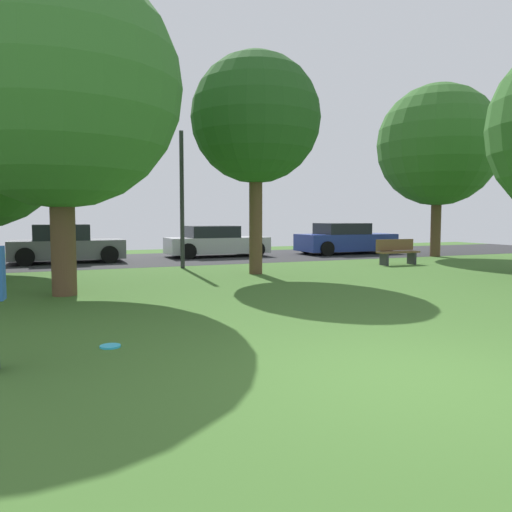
{
  "coord_description": "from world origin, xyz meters",
  "views": [
    {
      "loc": [
        -3.61,
        -4.1,
        1.71
      ],
      "look_at": [
        0.0,
        4.55,
        0.98
      ],
      "focal_mm": 35.3,
      "sensor_mm": 36.0,
      "label": 1
    }
  ],
  "objects_px": {
    "park_bench": "(397,252)",
    "street_lamp_post": "(182,200)",
    "frisbee_disc": "(110,346)",
    "oak_tree_left": "(438,146)",
    "birch_tree_lone": "(59,86)",
    "oak_tree_center": "(256,119)",
    "parked_car_grey": "(66,245)",
    "parked_car_blue": "(345,239)",
    "parked_car_silver": "(216,242)"
  },
  "relations": [
    {
      "from": "birch_tree_lone",
      "to": "oak_tree_left",
      "type": "height_order",
      "value": "oak_tree_left"
    },
    {
      "from": "oak_tree_center",
      "to": "park_bench",
      "type": "relative_size",
      "value": 4.05
    },
    {
      "from": "street_lamp_post",
      "to": "oak_tree_left",
      "type": "bearing_deg",
      "value": 3.01
    },
    {
      "from": "parked_car_silver",
      "to": "birch_tree_lone",
      "type": "bearing_deg",
      "value": -125.68
    },
    {
      "from": "frisbee_disc",
      "to": "oak_tree_center",
      "type": "bearing_deg",
      "value": 54.65
    },
    {
      "from": "parked_car_blue",
      "to": "parked_car_grey",
      "type": "bearing_deg",
      "value": 179.24
    },
    {
      "from": "oak_tree_center",
      "to": "parked_car_grey",
      "type": "relative_size",
      "value": 1.61
    },
    {
      "from": "oak_tree_left",
      "to": "parked_car_blue",
      "type": "bearing_deg",
      "value": 132.19
    },
    {
      "from": "oak_tree_center",
      "to": "parked_car_blue",
      "type": "relative_size",
      "value": 1.45
    },
    {
      "from": "oak_tree_left",
      "to": "street_lamp_post",
      "type": "bearing_deg",
      "value": -176.99
    },
    {
      "from": "oak_tree_left",
      "to": "park_bench",
      "type": "bearing_deg",
      "value": -148.69
    },
    {
      "from": "oak_tree_left",
      "to": "street_lamp_post",
      "type": "xyz_separation_m",
      "value": [
        -11.22,
        -0.59,
        -2.45
      ]
    },
    {
      "from": "frisbee_disc",
      "to": "parked_car_blue",
      "type": "relative_size",
      "value": 0.06
    },
    {
      "from": "frisbee_disc",
      "to": "street_lamp_post",
      "type": "relative_size",
      "value": 0.06
    },
    {
      "from": "frisbee_disc",
      "to": "parked_car_silver",
      "type": "bearing_deg",
      "value": 66.57
    },
    {
      "from": "frisbee_disc",
      "to": "oak_tree_left",
      "type": "bearing_deg",
      "value": 34.74
    },
    {
      "from": "birch_tree_lone",
      "to": "parked_car_silver",
      "type": "bearing_deg",
      "value": 54.32
    },
    {
      "from": "birch_tree_lone",
      "to": "oak_tree_left",
      "type": "distance_m",
      "value": 15.94
    },
    {
      "from": "parked_car_silver",
      "to": "park_bench",
      "type": "distance_m",
      "value": 7.66
    },
    {
      "from": "park_bench",
      "to": "street_lamp_post",
      "type": "xyz_separation_m",
      "value": [
        -7.36,
        1.76,
        1.79
      ]
    },
    {
      "from": "oak_tree_center",
      "to": "oak_tree_left",
      "type": "xyz_separation_m",
      "value": [
        9.62,
        3.07,
        0.14
      ]
    },
    {
      "from": "birch_tree_lone",
      "to": "park_bench",
      "type": "xyz_separation_m",
      "value": [
        11.18,
        2.9,
        -4.0
      ]
    },
    {
      "from": "oak_tree_left",
      "to": "frisbee_disc",
      "type": "bearing_deg",
      "value": -145.26
    },
    {
      "from": "parked_car_grey",
      "to": "park_bench",
      "type": "bearing_deg",
      "value": -26.6
    },
    {
      "from": "park_bench",
      "to": "street_lamp_post",
      "type": "bearing_deg",
      "value": -13.47
    },
    {
      "from": "oak_tree_center",
      "to": "oak_tree_left",
      "type": "distance_m",
      "value": 10.1
    },
    {
      "from": "parked_car_grey",
      "to": "parked_car_silver",
      "type": "distance_m",
      "value": 6.06
    },
    {
      "from": "oak_tree_center",
      "to": "park_bench",
      "type": "height_order",
      "value": "oak_tree_center"
    },
    {
      "from": "parked_car_silver",
      "to": "street_lamp_post",
      "type": "xyz_separation_m",
      "value": [
        -2.54,
        -4.19,
        1.64
      ]
    },
    {
      "from": "oak_tree_left",
      "to": "parked_car_grey",
      "type": "xyz_separation_m",
      "value": [
        -14.72,
        3.08,
        -4.05
      ]
    },
    {
      "from": "frisbee_disc",
      "to": "park_bench",
      "type": "relative_size",
      "value": 0.17
    },
    {
      "from": "birch_tree_lone",
      "to": "frisbee_disc",
      "type": "xyz_separation_m",
      "value": [
        0.4,
        -4.9,
        -4.45
      ]
    },
    {
      "from": "oak_tree_left",
      "to": "street_lamp_post",
      "type": "relative_size",
      "value": 1.61
    },
    {
      "from": "birch_tree_lone",
      "to": "parked_car_grey",
      "type": "distance_m",
      "value": 9.18
    },
    {
      "from": "parked_car_blue",
      "to": "birch_tree_lone",
      "type": "bearing_deg",
      "value": -146.58
    },
    {
      "from": "parked_car_blue",
      "to": "park_bench",
      "type": "relative_size",
      "value": 2.8
    },
    {
      "from": "parked_car_silver",
      "to": "parked_car_blue",
      "type": "xyz_separation_m",
      "value": [
        6.04,
        -0.68,
        0.04
      ]
    },
    {
      "from": "street_lamp_post",
      "to": "birch_tree_lone",
      "type": "bearing_deg",
      "value": -129.35
    },
    {
      "from": "birch_tree_lone",
      "to": "oak_tree_left",
      "type": "relative_size",
      "value": 0.98
    },
    {
      "from": "oak_tree_center",
      "to": "parked_car_silver",
      "type": "xyz_separation_m",
      "value": [
        0.93,
        6.67,
        -3.95
      ]
    },
    {
      "from": "parked_car_blue",
      "to": "street_lamp_post",
      "type": "distance_m",
      "value": 9.4
    },
    {
      "from": "parked_car_blue",
      "to": "park_bench",
      "type": "bearing_deg",
      "value": -102.97
    },
    {
      "from": "birch_tree_lone",
      "to": "park_bench",
      "type": "distance_m",
      "value": 12.23
    },
    {
      "from": "parked_car_silver",
      "to": "park_bench",
      "type": "height_order",
      "value": "parked_car_silver"
    },
    {
      "from": "oak_tree_center",
      "to": "frisbee_disc",
      "type": "xyz_separation_m",
      "value": [
        -5.03,
        -7.09,
        -4.55
      ]
    },
    {
      "from": "parked_car_grey",
      "to": "oak_tree_left",
      "type": "bearing_deg",
      "value": -11.83
    },
    {
      "from": "park_bench",
      "to": "street_lamp_post",
      "type": "relative_size",
      "value": 0.36
    },
    {
      "from": "oak_tree_left",
      "to": "street_lamp_post",
      "type": "distance_m",
      "value": 11.5
    },
    {
      "from": "oak_tree_left",
      "to": "parked_car_grey",
      "type": "bearing_deg",
      "value": 168.17
    },
    {
      "from": "birch_tree_lone",
      "to": "parked_car_blue",
      "type": "height_order",
      "value": "birch_tree_lone"
    }
  ]
}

